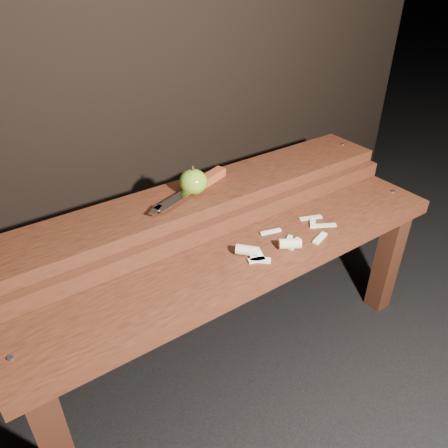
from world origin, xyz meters
TOP-DOWN VIEW (x-y plane):
  - ground at (0.00, 0.00)m, footprint 60.00×60.00m
  - bench_front_tier at (0.00, -0.06)m, footprint 1.20×0.20m
  - bench_rear_tier at (0.00, 0.17)m, footprint 1.20×0.21m
  - apple at (-0.02, 0.17)m, footprint 0.07×0.07m
  - knife at (0.01, 0.19)m, footprint 0.29×0.12m
  - apple_scraps at (0.07, -0.07)m, footprint 0.31×0.12m

SIDE VIEW (x-z plane):
  - ground at x=0.00m, z-range 0.00..0.00m
  - bench_front_tier at x=0.00m, z-range 0.14..0.56m
  - bench_rear_tier at x=0.00m, z-range 0.16..0.67m
  - apple_scraps at x=0.07m, z-range 0.42..0.44m
  - knife at x=0.01m, z-range 0.50..0.53m
  - apple at x=-0.02m, z-range 0.49..0.57m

